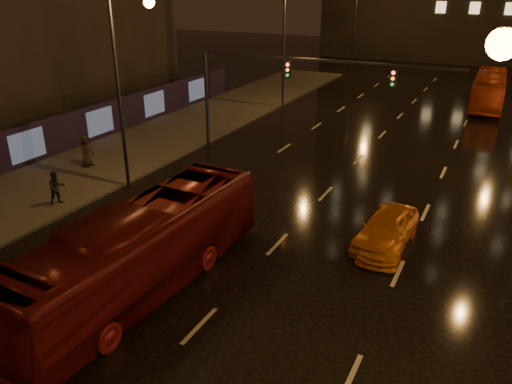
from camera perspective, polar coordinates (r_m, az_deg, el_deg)
ground at (r=29.62m, az=10.55°, el=2.53°), size 140.00×140.00×0.00m
sidewalk_left at (r=31.90m, az=-16.20°, el=3.64°), size 7.00×70.00×0.15m
hoarding_left at (r=32.29m, az=-24.88°, el=4.81°), size 0.30×46.00×2.50m
traffic_signal at (r=30.08m, az=1.77°, el=12.60°), size 15.31×0.32×6.20m
bus_red at (r=17.79m, az=-12.95°, el=-6.53°), size 3.09×11.50×3.18m
bus_curb at (r=48.45m, az=25.09°, el=10.54°), size 2.65×10.41×2.89m
taxi_near at (r=21.32m, az=14.63°, el=-4.08°), size 2.26×4.52×1.48m
taxi_far at (r=21.02m, az=14.60°, el=-4.95°), size 1.76×4.11×1.18m
pedestrian_b at (r=25.85m, az=-21.83°, el=0.45°), size 0.87×0.97×1.66m
pedestrian_c at (r=30.55m, az=-18.81°, el=4.47°), size 0.79×1.03×1.87m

